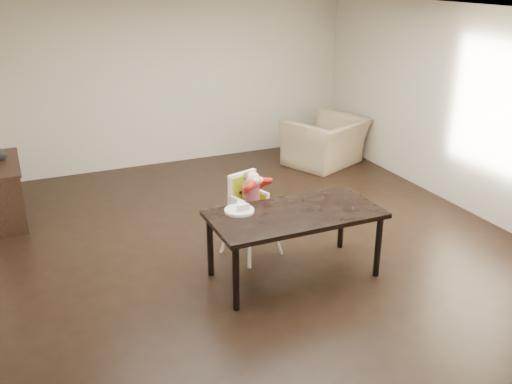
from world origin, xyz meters
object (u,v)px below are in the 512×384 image
(high_chair, at_px, (250,196))
(sideboard, at_px, (6,191))
(dining_table, at_px, (295,219))
(armchair, at_px, (326,134))

(high_chair, bearing_deg, sideboard, 121.15)
(high_chair, bearing_deg, dining_table, -89.63)
(dining_table, height_order, armchair, armchair)
(armchair, relative_size, sideboard, 0.95)
(dining_table, bearing_deg, armchair, 54.66)
(dining_table, relative_size, sideboard, 1.43)
(dining_table, bearing_deg, sideboard, 134.19)
(dining_table, xyz_separation_m, armchair, (2.21, 3.11, -0.15))
(high_chair, height_order, sideboard, high_chair)
(high_chair, relative_size, sideboard, 0.81)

